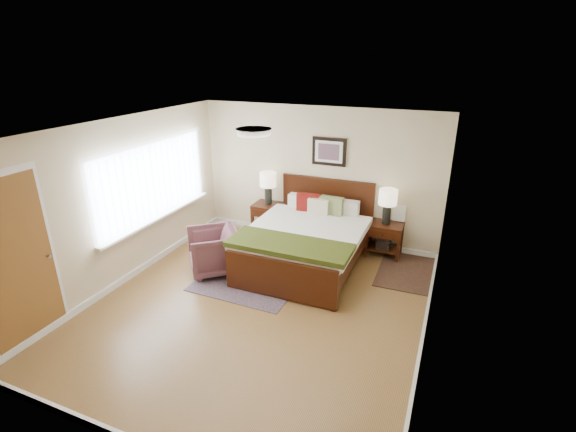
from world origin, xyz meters
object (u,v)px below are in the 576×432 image
object	(u,v)px
bed	(307,235)
armchair	(214,251)
lamp_left	(268,183)
rug_persian	(262,268)
nightstand_right	(384,236)
nightstand_left	(268,210)
lamp_right	(388,201)

from	to	relation	value
bed	armchair	xyz separation A→B (m)	(-1.32, -0.75, -0.20)
lamp_left	armchair	xyz separation A→B (m)	(-0.22, -1.63, -0.71)
lamp_left	rug_persian	bearing A→B (deg)	-69.91
nightstand_right	lamp_left	xyz separation A→B (m)	(-2.23, 0.01, 0.71)
nightstand_left	armchair	distance (m)	1.63
bed	nightstand_left	bearing A→B (deg)	142.18
bed	lamp_right	size ratio (longest dim) A/B	3.69
rug_persian	nightstand_left	bearing A→B (deg)	111.48
nightstand_right	armchair	bearing A→B (deg)	-146.50
nightstand_right	armchair	distance (m)	2.93
bed	lamp_left	bearing A→B (deg)	141.48
armchair	rug_persian	distance (m)	0.85
armchair	bed	bearing A→B (deg)	80.10
lamp_right	rug_persian	distance (m)	2.40
nightstand_right	bed	bearing A→B (deg)	-142.39
lamp_left	nightstand_left	bearing A→B (deg)	-90.00
bed	nightstand_right	distance (m)	1.43
bed	nightstand_right	bearing A→B (deg)	37.61
lamp_right	nightstand_right	bearing A→B (deg)	-90.00
nightstand_left	lamp_right	bearing A→B (deg)	0.56
nightstand_right	armchair	size ratio (longest dim) A/B	0.76
bed	lamp_right	world-z (taller)	bed
nightstand_left	lamp_right	distance (m)	2.28
nightstand_left	nightstand_right	size ratio (longest dim) A/B	1.08
lamp_right	rug_persian	bearing A→B (deg)	-144.25
rug_persian	nightstand_right	bearing A→B (deg)	36.55
lamp_right	lamp_left	bearing A→B (deg)	180.00
nightstand_right	armchair	world-z (taller)	armchair
nightstand_right	rug_persian	size ratio (longest dim) A/B	0.28
lamp_right	armchair	size ratio (longest dim) A/B	0.77
lamp_right	rug_persian	world-z (taller)	lamp_right
rug_persian	armchair	bearing A→B (deg)	-151.00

